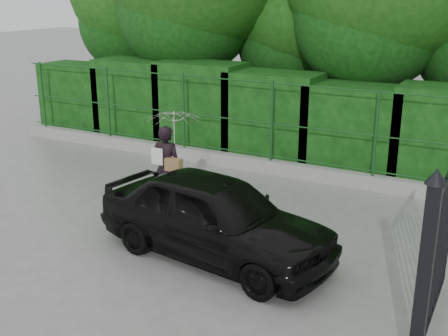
% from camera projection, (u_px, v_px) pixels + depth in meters
% --- Properties ---
extents(ground, '(80.00, 80.00, 0.00)m').
position_uv_depth(ground, '(136.00, 245.00, 9.17)').
color(ground, gray).
extents(kerb, '(14.00, 0.25, 0.30)m').
position_uv_depth(kerb, '(254.00, 164.00, 12.89)').
color(kerb, '#9E9E99').
rests_on(kerb, ground).
extents(fence, '(14.13, 0.06, 1.80)m').
position_uv_depth(fence, '(264.00, 121.00, 12.47)').
color(fence, '#16471A').
rests_on(fence, kerb).
extents(hedge, '(14.20, 1.20, 2.25)m').
position_uv_depth(hedge, '(272.00, 117.00, 13.47)').
color(hedge, black).
rests_on(hedge, ground).
extents(gate, '(0.22, 2.33, 2.36)m').
position_uv_depth(gate, '(432.00, 259.00, 6.12)').
color(gate, black).
rests_on(gate, ground).
extents(woman, '(0.97, 0.99, 1.88)m').
position_uv_depth(woman, '(172.00, 144.00, 10.43)').
color(woman, black).
rests_on(woman, ground).
extents(car, '(4.07, 2.11, 1.32)m').
position_uv_depth(car, '(215.00, 217.00, 8.60)').
color(car, black).
rests_on(car, ground).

